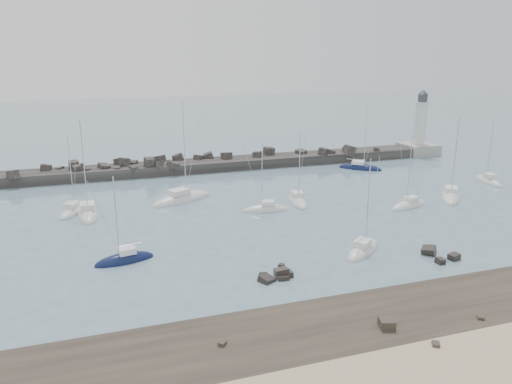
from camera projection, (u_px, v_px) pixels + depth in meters
The scene contains 17 objects.
ground at pixel (280, 238), 60.20m from camera, with size 400.00×400.00×0.00m, color slate.
rock_shelf at pixel (380, 330), 40.16m from camera, with size 140.00×12.00×1.89m.
rock_cluster_near at pixel (279, 276), 49.67m from camera, with size 3.83×3.74×1.66m.
rock_cluster_far at pixel (438, 256), 54.43m from camera, with size 3.40×4.08×1.58m.
breakwater at pixel (168, 171), 92.48m from camera, with size 115.00×7.91×4.98m.
lighthouse at pixel (419, 140), 108.37m from camera, with size 7.00×7.00×14.60m.
sailboat_1 at pixel (88, 214), 68.59m from camera, with size 2.78×8.92×14.21m.
sailboat_2 at pixel (125, 260), 53.34m from camera, with size 6.64×3.14×10.34m.
sailboat_3 at pixel (73, 211), 69.72m from camera, with size 4.83×7.68×11.72m.
sailboat_4 at pixel (182, 200), 75.13m from camera, with size 10.68×7.52×16.28m.
sailboat_5 at pixel (266, 210), 70.31m from camera, with size 6.82×2.93×10.58m.
sailboat_6 at pixel (298, 202), 74.09m from camera, with size 3.46×7.66×11.87m.
sailboat_7 at pixel (363, 251), 55.93m from camera, with size 7.02×6.22×11.50m.
sailboat_8 at pixel (360, 168), 95.37m from camera, with size 7.79×7.42×12.95m.
sailboat_9 at pixel (409, 206), 72.26m from camera, with size 7.55×4.40×11.48m.
sailboat_10 at pixel (450, 197), 76.36m from camera, with size 7.46×8.44×13.70m.
sailboat_11 at pixel (488, 182), 85.42m from camera, with size 3.44×7.43×11.58m.
Camera 1 is at (-20.63, -52.61, 21.67)m, focal length 35.00 mm.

